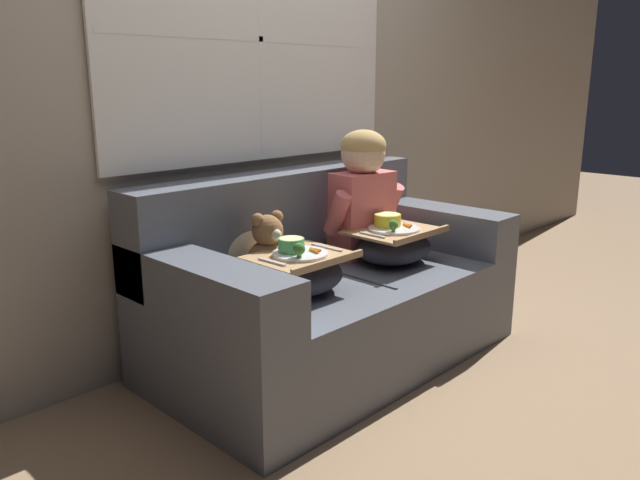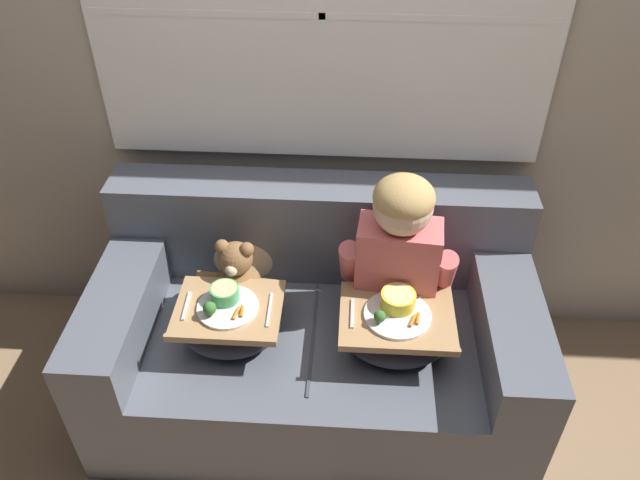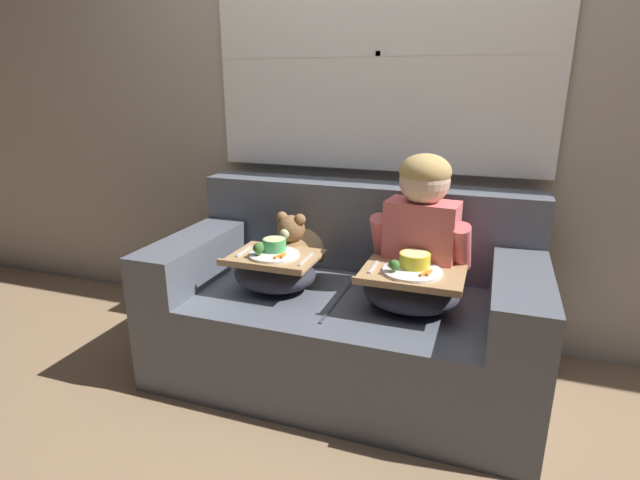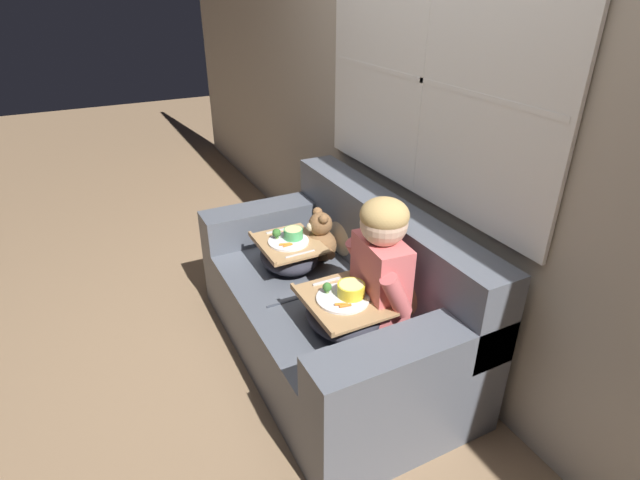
# 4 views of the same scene
# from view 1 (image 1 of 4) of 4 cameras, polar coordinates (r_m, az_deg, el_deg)

# --- Properties ---
(ground_plane) EXTENTS (14.00, 14.00, 0.00)m
(ground_plane) POSITION_cam_1_polar(r_m,az_deg,el_deg) (2.98, 1.44, -10.72)
(ground_plane) COLOR #8E7051
(wall_back_with_window) EXTENTS (8.00, 0.08, 2.60)m
(wall_back_with_window) POSITION_cam_1_polar(r_m,az_deg,el_deg) (3.09, -6.01, 15.15)
(wall_back_with_window) COLOR #A89E8E
(wall_back_with_window) RESTS_ON ground_plane
(couch) EXTENTS (1.67, 0.91, 0.85)m
(couch) POSITION_cam_1_polar(r_m,az_deg,el_deg) (2.90, 0.58, -4.70)
(couch) COLOR #565B66
(couch) RESTS_ON ground_plane
(throw_pillow_behind_child) EXTENTS (0.35, 0.17, 0.36)m
(throw_pillow_behind_child) POSITION_cam_1_polar(r_m,az_deg,el_deg) (3.18, 1.66, 2.08)
(throw_pillow_behind_child) COLOR tan
(throw_pillow_behind_child) RESTS_ON couch
(throw_pillow_behind_teddy) EXTENTS (0.33, 0.16, 0.34)m
(throw_pillow_behind_teddy) POSITION_cam_1_polar(r_m,az_deg,el_deg) (2.77, -6.98, 0.12)
(throw_pillow_behind_teddy) COLOR #C1B293
(throw_pillow_behind_teddy) RESTS_ON couch
(child_figure) EXTENTS (0.45, 0.23, 0.62)m
(child_figure) POSITION_cam_1_polar(r_m,az_deg,el_deg) (3.04, 3.94, 4.81)
(child_figure) COLOR #DB6666
(child_figure) RESTS_ON couch
(teddy_bear) EXTENTS (0.34, 0.23, 0.31)m
(teddy_bear) POSITION_cam_1_polar(r_m,az_deg,el_deg) (2.65, -4.72, -1.20)
(teddy_bear) COLOR brown
(teddy_bear) RESTS_ON couch
(lap_tray_child) EXTENTS (0.42, 0.34, 0.23)m
(lap_tray_child) POSITION_cam_1_polar(r_m,az_deg,el_deg) (2.97, 6.74, -0.39)
(lap_tray_child) COLOR #2D2D38
(lap_tray_child) RESTS_ON child_figure
(lap_tray_teddy) EXTENTS (0.39, 0.33, 0.23)m
(lap_tray_teddy) POSITION_cam_1_polar(r_m,az_deg,el_deg) (2.53, -1.81, -2.96)
(lap_tray_teddy) COLOR #2D2D38
(lap_tray_teddy) RESTS_ON teddy_bear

